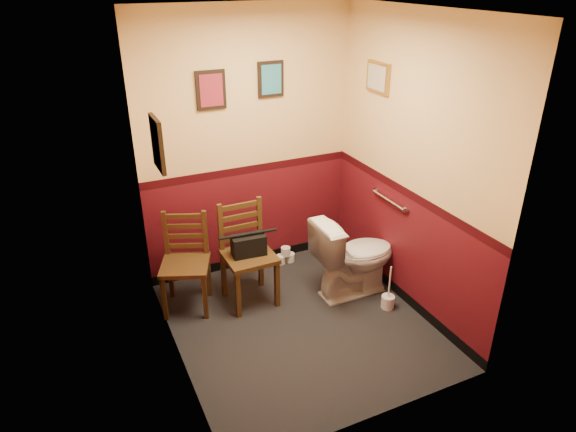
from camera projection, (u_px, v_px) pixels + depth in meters
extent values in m
cube|color=black|center=(299.00, 324.00, 4.73)|extent=(2.20, 2.40, 0.00)
cube|color=silver|center=(303.00, 10.00, 3.55)|extent=(2.20, 2.40, 0.00)
cube|color=#500D15|center=(248.00, 147.00, 5.12)|extent=(2.20, 0.00, 2.70)
cube|color=#500D15|center=(387.00, 258.00, 3.16)|extent=(2.20, 0.00, 2.70)
cube|color=#500D15|center=(165.00, 214.00, 3.73)|extent=(0.00, 2.40, 2.70)
cube|color=#500D15|center=(412.00, 169.00, 4.56)|extent=(0.00, 2.40, 2.70)
cylinder|color=silver|center=(388.00, 200.00, 4.92)|extent=(0.03, 0.50, 0.03)
cylinder|color=silver|center=(406.00, 210.00, 4.73)|extent=(0.02, 0.06, 0.06)
cylinder|color=silver|center=(376.00, 191.00, 5.14)|extent=(0.02, 0.06, 0.06)
cube|color=black|center=(211.00, 90.00, 4.71)|extent=(0.28, 0.03, 0.36)
cube|color=maroon|center=(211.00, 90.00, 4.70)|extent=(0.22, 0.01, 0.30)
cube|color=black|center=(271.00, 79.00, 4.92)|extent=(0.26, 0.03, 0.34)
cube|color=teal|center=(271.00, 79.00, 4.90)|extent=(0.20, 0.01, 0.28)
cube|color=black|center=(157.00, 144.00, 3.60)|extent=(0.03, 0.30, 0.38)
cube|color=tan|center=(160.00, 144.00, 3.60)|extent=(0.01, 0.24, 0.31)
cube|color=olive|center=(378.00, 77.00, 4.74)|extent=(0.03, 0.34, 0.28)
cube|color=tan|center=(377.00, 78.00, 4.73)|extent=(0.01, 0.28, 0.22)
imported|color=white|center=(354.00, 256.00, 5.03)|extent=(0.83, 0.47, 0.82)
cylinder|color=silver|center=(388.00, 302.00, 4.94)|extent=(0.13, 0.13, 0.13)
cylinder|color=silver|center=(390.00, 283.00, 4.85)|extent=(0.02, 0.02, 0.36)
cube|color=#442D14|center=(185.00, 265.00, 4.78)|extent=(0.57, 0.57, 0.04)
cube|color=#442D14|center=(164.00, 298.00, 4.70)|extent=(0.05, 0.05, 0.47)
cube|color=#442D14|center=(171.00, 276.00, 5.04)|extent=(0.05, 0.05, 0.47)
cube|color=#442D14|center=(205.00, 297.00, 4.72)|extent=(0.05, 0.05, 0.47)
cube|color=#442D14|center=(209.00, 275.00, 5.05)|extent=(0.05, 0.05, 0.47)
cube|color=#442D14|center=(166.00, 234.00, 4.84)|extent=(0.05, 0.05, 0.47)
cube|color=#442D14|center=(205.00, 233.00, 4.85)|extent=(0.05, 0.05, 0.47)
cube|color=#442D14|center=(187.00, 245.00, 4.90)|extent=(0.34, 0.16, 0.05)
cube|color=#442D14|center=(186.00, 236.00, 4.86)|extent=(0.34, 0.16, 0.05)
cube|color=#442D14|center=(185.00, 226.00, 4.81)|extent=(0.34, 0.16, 0.05)
cube|color=#442D14|center=(184.00, 216.00, 4.77)|extent=(0.34, 0.16, 0.05)
cube|color=#442D14|center=(249.00, 256.00, 4.86)|extent=(0.47, 0.47, 0.04)
cube|color=#442D14|center=(238.00, 294.00, 4.73)|extent=(0.04, 0.04, 0.50)
cube|color=#442D14|center=(224.00, 273.00, 5.05)|extent=(0.04, 0.04, 0.50)
cube|color=#442D14|center=(277.00, 284.00, 4.89)|extent=(0.04, 0.04, 0.50)
cube|color=#442D14|center=(261.00, 264.00, 5.21)|extent=(0.04, 0.04, 0.50)
cube|color=#442D14|center=(221.00, 228.00, 4.84)|extent=(0.04, 0.04, 0.50)
cube|color=#442D14|center=(259.00, 220.00, 5.00)|extent=(0.04, 0.04, 0.50)
cube|color=#442D14|center=(241.00, 237.00, 4.98)|extent=(0.38, 0.03, 0.05)
cube|color=#442D14|center=(240.00, 227.00, 4.93)|extent=(0.38, 0.03, 0.05)
cube|color=#442D14|center=(240.00, 216.00, 4.88)|extent=(0.38, 0.03, 0.05)
cube|color=#442D14|center=(239.00, 206.00, 4.83)|extent=(0.38, 0.03, 0.05)
cube|color=black|center=(249.00, 245.00, 4.81)|extent=(0.33, 0.18, 0.20)
cylinder|color=black|center=(248.00, 234.00, 4.76)|extent=(0.28, 0.05, 0.03)
cylinder|color=silver|center=(281.00, 259.00, 5.69)|extent=(0.10, 0.10, 0.09)
cylinder|color=silver|center=(290.00, 257.00, 5.73)|extent=(0.10, 0.10, 0.09)
cylinder|color=silver|center=(286.00, 251.00, 5.66)|extent=(0.10, 0.10, 0.09)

